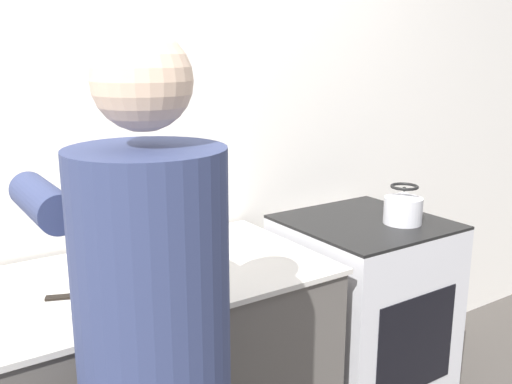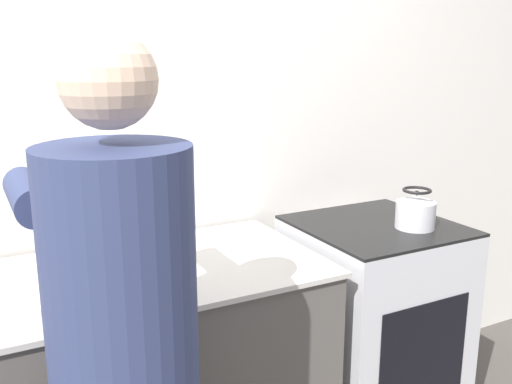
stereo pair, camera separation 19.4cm
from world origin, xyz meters
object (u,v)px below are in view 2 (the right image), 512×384
at_px(cutting_board, 75,294).
at_px(oven, 372,329).
at_px(kettle, 416,212).
at_px(knife, 76,288).
at_px(person, 124,369).

bearing_deg(cutting_board, oven, 3.94).
xyz_separation_m(oven, kettle, (0.10, -0.11, 0.54)).
distance_m(knife, kettle, 1.32).
xyz_separation_m(oven, cutting_board, (-1.22, -0.08, 0.45)).
bearing_deg(person, knife, 92.12).
xyz_separation_m(oven, knife, (-1.21, -0.07, 0.46)).
xyz_separation_m(knife, kettle, (1.31, -0.04, 0.08)).
height_order(person, knife, person).
xyz_separation_m(cutting_board, knife, (0.01, 0.01, 0.01)).
distance_m(person, cutting_board, 0.46).
relative_size(cutting_board, knife, 1.81).
bearing_deg(knife, oven, 25.09).
bearing_deg(person, cutting_board, 93.13).
height_order(cutting_board, knife, knife).
height_order(person, kettle, person).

